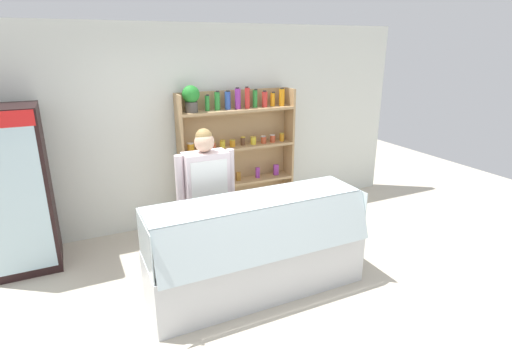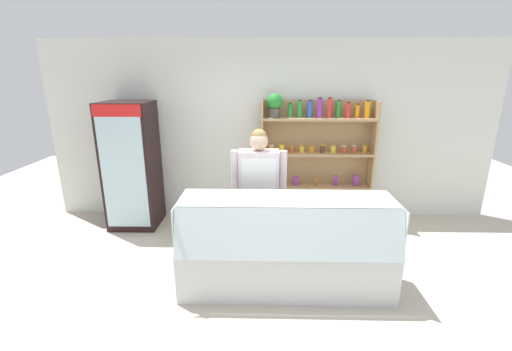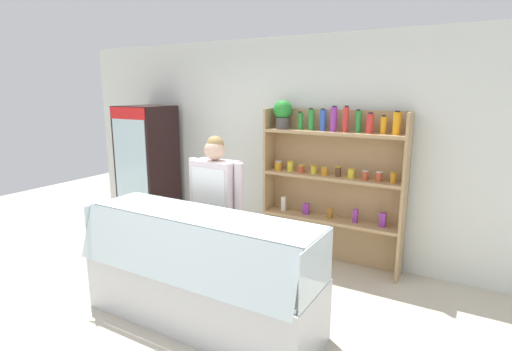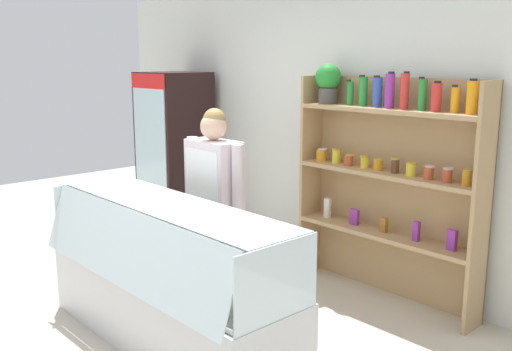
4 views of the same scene
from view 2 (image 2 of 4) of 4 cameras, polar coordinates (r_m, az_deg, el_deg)
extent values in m
plane|color=beige|center=(3.82, 2.85, -18.85)|extent=(12.00, 12.00, 0.00)
cube|color=silver|center=(5.31, 2.51, 7.32)|extent=(6.80, 0.10, 2.70)
cube|color=black|center=(5.31, -19.96, 1.56)|extent=(0.69, 0.64, 1.84)
cube|color=silver|center=(5.02, -21.25, 0.58)|extent=(0.61, 0.01, 1.64)
cube|color=red|center=(4.87, -22.30, 9.98)|extent=(0.65, 0.01, 0.16)
cylinder|color=#3356B2|center=(5.35, -22.45, -5.29)|extent=(0.07, 0.07, 0.16)
cylinder|color=silver|center=(5.28, -21.06, -5.09)|extent=(0.06, 0.06, 0.21)
cylinder|color=#9E6623|center=(5.24, -19.57, -5.51)|extent=(0.06, 0.06, 0.14)
cylinder|color=#9E6623|center=(5.18, -18.12, -5.28)|extent=(0.07, 0.07, 0.20)
cylinder|color=#3356B2|center=(5.19, -22.79, -0.39)|extent=(0.06, 0.06, 0.16)
cylinder|color=#3356B2|center=(5.11, -20.86, -0.30)|extent=(0.05, 0.05, 0.18)
cylinder|color=orange|center=(5.04, -18.86, -0.33)|extent=(0.07, 0.07, 0.17)
cylinder|color=#2D8C38|center=(5.09, -23.65, 4.81)|extent=(0.07, 0.07, 0.16)
cylinder|color=red|center=(5.02, -22.20, 5.11)|extent=(0.05, 0.05, 0.21)
cylinder|color=#9E6623|center=(4.97, -20.67, 5.03)|extent=(0.06, 0.06, 0.19)
cylinder|color=red|center=(4.92, -19.14, 5.19)|extent=(0.06, 0.06, 0.21)
cube|color=tan|center=(5.34, 9.82, 2.41)|extent=(1.67, 0.02, 1.84)
cube|color=tan|center=(5.15, 1.00, 2.11)|extent=(0.03, 0.28, 1.84)
cube|color=tan|center=(5.39, 18.66, 1.90)|extent=(0.03, 0.28, 1.84)
cube|color=tan|center=(5.31, 9.84, -1.81)|extent=(1.61, 0.28, 0.04)
cube|color=tan|center=(5.17, 10.12, 3.60)|extent=(1.61, 0.28, 0.04)
cube|color=tan|center=(5.08, 10.42, 9.25)|extent=(1.61, 0.28, 0.04)
cylinder|color=#4C4742|center=(5.01, 3.10, 10.38)|extent=(0.16, 0.16, 0.13)
sphere|color=#26872D|center=(5.00, 3.13, 12.23)|extent=(0.23, 0.23, 0.23)
cylinder|color=#2D8C38|center=(5.05, 5.69, 10.73)|extent=(0.06, 0.06, 0.20)
cylinder|color=black|center=(5.01, 5.74, 11.92)|extent=(0.04, 0.04, 0.02)
cylinder|color=#2D8C38|center=(5.05, 7.28, 10.92)|extent=(0.07, 0.07, 0.24)
cylinder|color=black|center=(5.02, 7.36, 12.34)|extent=(0.05, 0.05, 0.02)
cylinder|color=#3356B2|center=(5.07, 8.95, 10.86)|extent=(0.08, 0.08, 0.24)
cylinder|color=black|center=(5.04, 9.04, 12.27)|extent=(0.05, 0.05, 0.02)
cylinder|color=purple|center=(5.06, 10.56, 10.96)|extent=(0.08, 0.08, 0.27)
cylinder|color=black|center=(5.05, 10.64, 12.59)|extent=(0.05, 0.05, 0.02)
cylinder|color=red|center=(5.07, 12.15, 10.92)|extent=(0.07, 0.07, 0.28)
cylinder|color=black|center=(5.08, 12.22, 12.57)|extent=(0.04, 0.04, 0.02)
cylinder|color=#2D8C38|center=(5.14, 13.55, 10.69)|extent=(0.07, 0.07, 0.24)
cylinder|color=black|center=(5.10, 13.70, 12.07)|extent=(0.04, 0.04, 0.02)
cylinder|color=red|center=(5.14, 15.09, 10.42)|extent=(0.08, 0.08, 0.21)
cylinder|color=black|center=(5.14, 15.17, 11.68)|extent=(0.05, 0.05, 0.02)
cylinder|color=orange|center=(5.20, 16.51, 10.25)|extent=(0.06, 0.06, 0.19)
cylinder|color=black|center=(5.17, 16.66, 11.33)|extent=(0.04, 0.04, 0.02)
cylinder|color=orange|center=(5.22, 18.06, 10.40)|extent=(0.08, 0.08, 0.23)
cylinder|color=black|center=(5.21, 18.19, 11.76)|extent=(0.05, 0.05, 0.02)
cylinder|color=orange|center=(5.08, 2.49, 4.40)|extent=(0.09, 0.09, 0.10)
cylinder|color=silver|center=(5.09, 2.49, 5.07)|extent=(0.09, 0.09, 0.01)
cylinder|color=yellow|center=(5.10, 4.30, 4.52)|extent=(0.08, 0.08, 0.12)
cylinder|color=gold|center=(5.09, 4.31, 5.22)|extent=(0.08, 0.08, 0.01)
cylinder|color=#BF4C2D|center=(5.10, 6.00, 4.28)|extent=(0.08, 0.08, 0.08)
cylinder|color=gold|center=(5.11, 6.00, 4.84)|extent=(0.08, 0.08, 0.01)
cylinder|color=yellow|center=(5.14, 7.66, 4.37)|extent=(0.07, 0.07, 0.09)
cylinder|color=gold|center=(5.12, 7.69, 4.92)|extent=(0.08, 0.08, 0.01)
cylinder|color=orange|center=(5.15, 9.24, 4.27)|extent=(0.08, 0.08, 0.09)
cylinder|color=gold|center=(5.14, 9.27, 4.80)|extent=(0.08, 0.08, 0.01)
cylinder|color=brown|center=(5.17, 11.00, 4.38)|extent=(0.07, 0.07, 0.11)
cylinder|color=gold|center=(5.16, 11.04, 5.03)|extent=(0.07, 0.07, 0.01)
cylinder|color=yellow|center=(5.19, 12.72, 4.25)|extent=(0.08, 0.08, 0.10)
cylinder|color=gold|center=(5.19, 12.75, 4.87)|extent=(0.08, 0.08, 0.01)
cylinder|color=#BF4C2D|center=(5.21, 14.44, 4.16)|extent=(0.08, 0.08, 0.09)
cylinder|color=silver|center=(5.22, 14.44, 4.76)|extent=(0.08, 0.08, 0.01)
cylinder|color=#BF4C2D|center=(5.25, 16.03, 4.15)|extent=(0.08, 0.08, 0.10)
cylinder|color=silver|center=(5.26, 16.04, 4.76)|extent=(0.08, 0.08, 0.01)
cylinder|color=orange|center=(5.30, 17.62, 4.16)|extent=(0.07, 0.07, 0.10)
cylinder|color=gold|center=(5.30, 17.65, 4.80)|extent=(0.07, 0.07, 0.01)
cube|color=silver|center=(5.22, 3.26, -0.67)|extent=(0.06, 0.04, 0.18)
cube|color=purple|center=(5.25, 6.59, -0.90)|extent=(0.08, 0.04, 0.14)
cube|color=#9E6623|center=(5.29, 9.88, -0.97)|extent=(0.06, 0.04, 0.13)
cube|color=purple|center=(5.34, 13.13, -0.83)|extent=(0.05, 0.04, 0.16)
cube|color=purple|center=(5.41, 16.30, -0.82)|extent=(0.07, 0.05, 0.16)
cube|color=silver|center=(3.77, 4.91, -14.45)|extent=(2.20, 0.68, 0.55)
cube|color=white|center=(3.62, 5.03, -10.46)|extent=(2.14, 0.62, 0.03)
cube|color=silver|center=(3.25, 5.46, -9.81)|extent=(2.16, 0.16, 0.47)
cube|color=silver|center=(3.49, 5.16, -3.80)|extent=(2.16, 0.52, 0.01)
cube|color=silver|center=(3.63, -12.45, -7.18)|extent=(0.01, 0.64, 0.45)
cube|color=silver|center=(3.77, 22.01, -7.15)|extent=(0.01, 0.64, 0.45)
cube|color=tan|center=(3.73, -9.28, -9.12)|extent=(0.17, 0.13, 0.05)
cube|color=white|center=(3.55, -9.87, -10.51)|extent=(0.05, 0.03, 0.02)
cube|color=tan|center=(3.69, -5.27, -9.27)|extent=(0.16, 0.14, 0.04)
cube|color=white|center=(3.51, -5.64, -10.66)|extent=(0.05, 0.03, 0.02)
cube|color=tan|center=(3.67, -1.19, -9.35)|extent=(0.17, 0.14, 0.04)
cube|color=white|center=(3.49, -1.34, -10.75)|extent=(0.05, 0.03, 0.02)
cube|color=tan|center=(3.67, 2.92, -9.39)|extent=(0.17, 0.11, 0.04)
cube|color=white|center=(3.49, 3.00, -10.79)|extent=(0.05, 0.03, 0.02)
cube|color=beige|center=(3.69, 7.01, -9.30)|extent=(0.17, 0.13, 0.05)
cube|color=white|center=(3.51, 7.32, -10.77)|extent=(0.05, 0.03, 0.02)
cube|color=tan|center=(3.72, 11.04, -9.28)|extent=(0.17, 0.14, 0.05)
cube|color=white|center=(3.54, 11.57, -10.68)|extent=(0.05, 0.03, 0.02)
cube|color=tan|center=(3.77, 14.98, -9.10)|extent=(0.16, 0.12, 0.06)
cube|color=white|center=(3.60, 15.71, -10.55)|extent=(0.05, 0.03, 0.02)
cube|color=beige|center=(3.84, 18.79, -8.96)|extent=(0.16, 0.14, 0.06)
cube|color=white|center=(3.67, 19.70, -10.37)|extent=(0.05, 0.03, 0.02)
cylinder|color=#A35B4C|center=(3.55, -10.00, -9.80)|extent=(0.17, 0.15, 0.13)
cylinder|color=#A35B4C|center=(3.51, -6.44, -9.74)|extent=(0.19, 0.17, 0.15)
cylinder|color=white|center=(3.57, 14.10, -9.03)|extent=(0.07, 0.07, 0.23)
cylinder|color=white|center=(3.60, 15.64, -9.30)|extent=(0.07, 0.07, 0.18)
cylinder|color=#383D51|center=(4.29, -0.94, -8.76)|extent=(0.13, 0.13, 0.74)
cylinder|color=#383D51|center=(4.29, 1.85, -8.79)|extent=(0.13, 0.13, 0.74)
cube|color=silver|center=(4.04, 0.48, -0.08)|extent=(0.47, 0.24, 0.61)
cube|color=white|center=(4.04, 0.44, -5.05)|extent=(0.39, 0.01, 1.15)
cylinder|color=silver|center=(4.05, -3.55, 0.37)|extent=(0.09, 0.09, 0.55)
cylinder|color=silver|center=(4.04, 4.51, 0.31)|extent=(0.09, 0.09, 0.55)
sphere|color=#D8AD8E|center=(3.94, 0.49, 5.74)|extent=(0.21, 0.21, 0.21)
sphere|color=#997A47|center=(3.94, 0.50, 6.51)|extent=(0.18, 0.18, 0.18)
camera|label=1|loc=(1.33, -92.02, 9.17)|focal=28.00mm
camera|label=3|loc=(2.40, 75.35, 0.24)|focal=28.00mm
camera|label=4|loc=(3.61, 72.66, 1.15)|focal=40.00mm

